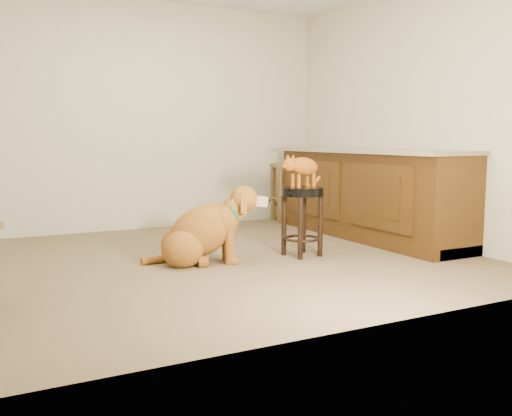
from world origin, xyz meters
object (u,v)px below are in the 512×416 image
wood_stool (289,192)px  tabby_kitten (301,167)px  padded_stool (302,207)px  golden_retriever (203,233)px

wood_stool → tabby_kitten: size_ratio=1.45×
padded_stool → golden_retriever: bearing=171.5°
padded_stool → tabby_kitten: size_ratio=1.23×
golden_retriever → padded_stool: bearing=8.8°
padded_stool → tabby_kitten: bearing=-177.8°
wood_stool → golden_retriever: size_ratio=0.70×
golden_retriever → tabby_kitten: size_ratio=2.08×
padded_stool → wood_stool: 2.12m
tabby_kitten → wood_stool: bearing=54.1°
wood_stool → golden_retriever: (-1.89, -1.74, -0.12)m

